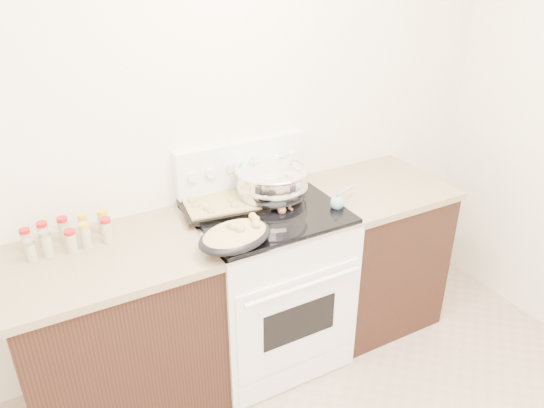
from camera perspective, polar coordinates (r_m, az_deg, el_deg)
room_shell at (r=1.19m, az=17.37°, el=-0.07°), size 4.10×3.60×2.75m
counter_left at (r=2.79m, az=-16.17°, el=-13.22°), size 0.93×0.67×0.92m
counter_right at (r=3.35m, az=10.55°, el=-5.03°), size 0.73×0.67×0.92m
kitchen_range at (r=2.98m, az=-0.51°, el=-8.33°), size 0.78×0.73×1.22m
mixing_bowl at (r=2.81m, az=0.01°, el=2.22°), size 0.44×0.44×0.23m
roasting_pan at (r=2.42m, az=-3.95°, el=-3.37°), size 0.42×0.34×0.11m
baking_sheet at (r=2.76m, az=-5.31°, el=-0.05°), size 0.46×0.35×0.06m
wooden_spoon at (r=2.74m, az=0.82°, el=-0.31°), size 0.08×0.25×0.04m
blue_ladle at (r=2.78m, az=7.14°, el=0.32°), size 0.24×0.17×0.09m
spice_jars at (r=2.62m, az=-21.11°, el=-3.07°), size 0.39×0.16×0.13m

